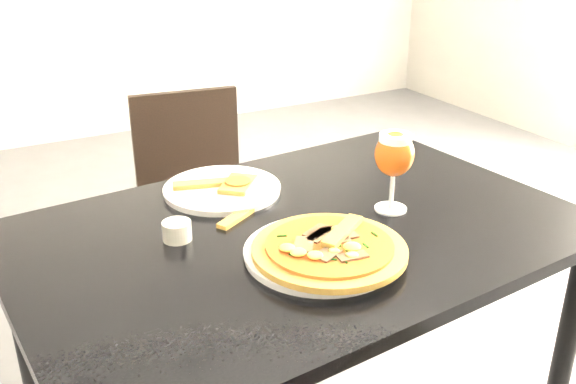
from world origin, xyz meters
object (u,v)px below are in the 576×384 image
chair_far (198,205)px  beer_glass (394,155)px  dining_table (300,262)px  pizza (330,248)px

chair_far → beer_glass: 0.95m
dining_table → pizza: size_ratio=4.15×
chair_far → beer_glass: bearing=-71.7°
dining_table → pizza: 0.19m
dining_table → pizza: (-0.02, -0.15, 0.12)m
pizza → beer_glass: 0.30m
dining_table → beer_glass: bearing=-11.3°
dining_table → beer_glass: 0.32m
beer_glass → chair_far: bearing=100.8°
beer_glass → dining_table: bearing=173.3°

